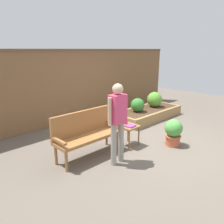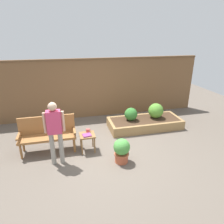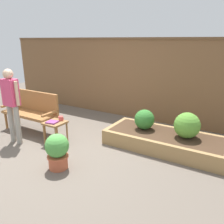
{
  "view_description": "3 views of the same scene",
  "coord_description": "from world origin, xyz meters",
  "px_view_note": "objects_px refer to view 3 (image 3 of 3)",
  "views": [
    {
      "loc": [
        -3.99,
        -2.97,
        2.15
      ],
      "look_at": [
        -0.03,
        1.09,
        0.55
      ],
      "focal_mm": 35.73,
      "sensor_mm": 36.0,
      "label": 1
    },
    {
      "loc": [
        -0.87,
        -4.54,
        2.94
      ],
      "look_at": [
        0.47,
        0.94,
        0.75
      ],
      "focal_mm": 32.26,
      "sensor_mm": 36.0,
      "label": 2
    },
    {
      "loc": [
        2.95,
        -3.06,
        2.11
      ],
      "look_at": [
        0.57,
        0.89,
        0.66
      ],
      "focal_mm": 37.18,
      "sensor_mm": 36.0,
      "label": 3
    }
  ],
  "objects_px": {
    "garden_bench": "(32,108)",
    "potted_boxwood": "(57,150)",
    "shrub_near_bench": "(144,119)",
    "shrub_far_corner": "(187,125)",
    "cup_on_table": "(61,118)",
    "side_table": "(55,126)",
    "person_by_bench": "(11,100)",
    "book_on_table": "(52,122)"
  },
  "relations": [
    {
      "from": "book_on_table",
      "to": "shrub_near_bench",
      "type": "xyz_separation_m",
      "value": [
        1.57,
        1.08,
        0.02
      ]
    },
    {
      "from": "shrub_far_corner",
      "to": "garden_bench",
      "type": "bearing_deg",
      "value": -167.91
    },
    {
      "from": "cup_on_table",
      "to": "person_by_bench",
      "type": "bearing_deg",
      "value": -146.71
    },
    {
      "from": "book_on_table",
      "to": "person_by_bench",
      "type": "distance_m",
      "value": 0.94
    },
    {
      "from": "potted_boxwood",
      "to": "shrub_far_corner",
      "type": "distance_m",
      "value": 2.43
    },
    {
      "from": "cup_on_table",
      "to": "shrub_far_corner",
      "type": "bearing_deg",
      "value": 20.31
    },
    {
      "from": "side_table",
      "to": "person_by_bench",
      "type": "relative_size",
      "value": 0.31
    },
    {
      "from": "cup_on_table",
      "to": "potted_boxwood",
      "type": "distance_m",
      "value": 1.11
    },
    {
      "from": "potted_boxwood",
      "to": "shrub_near_bench",
      "type": "height_order",
      "value": "shrub_near_bench"
    },
    {
      "from": "shrub_far_corner",
      "to": "person_by_bench",
      "type": "bearing_deg",
      "value": -156.12
    },
    {
      "from": "cup_on_table",
      "to": "shrub_far_corner",
      "type": "xyz_separation_m",
      "value": [
        2.39,
        0.88,
        0.02
      ]
    },
    {
      "from": "garden_bench",
      "to": "cup_on_table",
      "type": "distance_m",
      "value": 1.06
    },
    {
      "from": "side_table",
      "to": "shrub_far_corner",
      "type": "height_order",
      "value": "shrub_far_corner"
    },
    {
      "from": "side_table",
      "to": "shrub_near_bench",
      "type": "height_order",
      "value": "shrub_near_bench"
    },
    {
      "from": "garden_bench",
      "to": "book_on_table",
      "type": "relative_size",
      "value": 6.69
    },
    {
      "from": "garden_bench",
      "to": "shrub_far_corner",
      "type": "height_order",
      "value": "garden_bench"
    },
    {
      "from": "book_on_table",
      "to": "potted_boxwood",
      "type": "xyz_separation_m",
      "value": [
        0.75,
        -0.65,
        -0.16
      ]
    },
    {
      "from": "book_on_table",
      "to": "person_by_bench",
      "type": "xyz_separation_m",
      "value": [
        -0.76,
        -0.34,
        0.44
      ]
    },
    {
      "from": "cup_on_table",
      "to": "book_on_table",
      "type": "bearing_deg",
      "value": -105.86
    },
    {
      "from": "cup_on_table",
      "to": "potted_boxwood",
      "type": "relative_size",
      "value": 0.21
    },
    {
      "from": "garden_bench",
      "to": "side_table",
      "type": "relative_size",
      "value": 3.0
    },
    {
      "from": "shrub_near_bench",
      "to": "potted_boxwood",
      "type": "bearing_deg",
      "value": -115.27
    },
    {
      "from": "side_table",
      "to": "person_by_bench",
      "type": "bearing_deg",
      "value": -152.89
    },
    {
      "from": "potted_boxwood",
      "to": "cup_on_table",
      "type": "bearing_deg",
      "value": 129.31
    },
    {
      "from": "shrub_near_bench",
      "to": "garden_bench",
      "type": "bearing_deg",
      "value": -163.98
    },
    {
      "from": "garden_bench",
      "to": "person_by_bench",
      "type": "distance_m",
      "value": 0.82
    },
    {
      "from": "cup_on_table",
      "to": "potted_boxwood",
      "type": "bearing_deg",
      "value": -50.69
    },
    {
      "from": "side_table",
      "to": "potted_boxwood",
      "type": "distance_m",
      "value": 1.03
    },
    {
      "from": "garden_bench",
      "to": "potted_boxwood",
      "type": "height_order",
      "value": "garden_bench"
    },
    {
      "from": "cup_on_table",
      "to": "garden_bench",
      "type": "bearing_deg",
      "value": 171.99
    },
    {
      "from": "garden_bench",
      "to": "shrub_far_corner",
      "type": "distance_m",
      "value": 3.51
    },
    {
      "from": "garden_bench",
      "to": "shrub_far_corner",
      "type": "xyz_separation_m",
      "value": [
        3.44,
        0.74,
        0.0
      ]
    },
    {
      "from": "garden_bench",
      "to": "shrub_near_bench",
      "type": "relative_size",
      "value": 3.44
    },
    {
      "from": "side_table",
      "to": "shrub_near_bench",
      "type": "distance_m",
      "value": 1.86
    },
    {
      "from": "side_table",
      "to": "shrub_near_bench",
      "type": "xyz_separation_m",
      "value": [
        1.56,
        1.02,
        0.11
      ]
    },
    {
      "from": "book_on_table",
      "to": "shrub_far_corner",
      "type": "height_order",
      "value": "shrub_far_corner"
    },
    {
      "from": "garden_bench",
      "to": "potted_boxwood",
      "type": "relative_size",
      "value": 2.33
    },
    {
      "from": "garden_bench",
      "to": "shrub_near_bench",
      "type": "xyz_separation_m",
      "value": [
        2.56,
        0.74,
        -0.04
      ]
    },
    {
      "from": "shrub_far_corner",
      "to": "cup_on_table",
      "type": "bearing_deg",
      "value": -159.69
    },
    {
      "from": "potted_boxwood",
      "to": "shrub_far_corner",
      "type": "height_order",
      "value": "shrub_far_corner"
    },
    {
      "from": "potted_boxwood",
      "to": "person_by_bench",
      "type": "distance_m",
      "value": 1.65
    },
    {
      "from": "side_table",
      "to": "book_on_table",
      "type": "bearing_deg",
      "value": -104.05
    }
  ]
}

